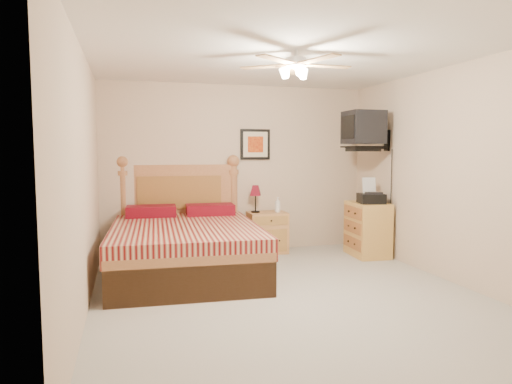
# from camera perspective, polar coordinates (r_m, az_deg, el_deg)

# --- Properties ---
(floor) EXTENTS (4.50, 4.50, 0.00)m
(floor) POSITION_cam_1_polar(r_m,az_deg,el_deg) (4.97, 3.96, -12.68)
(floor) COLOR #A19D92
(floor) RESTS_ON ground
(ceiling) EXTENTS (4.00, 4.50, 0.04)m
(ceiling) POSITION_cam_1_polar(r_m,az_deg,el_deg) (4.83, 4.16, 16.82)
(ceiling) COLOR white
(ceiling) RESTS_ON ground
(wall_back) EXTENTS (4.00, 0.04, 2.50)m
(wall_back) POSITION_cam_1_polar(r_m,az_deg,el_deg) (6.90, -2.31, 2.89)
(wall_back) COLOR #C6AD92
(wall_back) RESTS_ON ground
(wall_front) EXTENTS (4.00, 0.04, 2.50)m
(wall_front) POSITION_cam_1_polar(r_m,az_deg,el_deg) (2.74, 20.25, -0.86)
(wall_front) COLOR #C6AD92
(wall_front) RESTS_ON ground
(wall_left) EXTENTS (0.04, 4.50, 2.50)m
(wall_left) POSITION_cam_1_polar(r_m,az_deg,el_deg) (4.48, -20.80, 1.34)
(wall_left) COLOR #C6AD92
(wall_left) RESTS_ON ground
(wall_right) EXTENTS (0.04, 4.50, 2.50)m
(wall_right) POSITION_cam_1_polar(r_m,az_deg,el_deg) (5.74, 23.21, 2.02)
(wall_right) COLOR #C6AD92
(wall_right) RESTS_ON ground
(bed) EXTENTS (1.85, 2.36, 1.47)m
(bed) POSITION_cam_1_polar(r_m,az_deg,el_deg) (5.67, -8.88, -2.91)
(bed) COLOR #A0653B
(bed) RESTS_ON ground
(nightstand) EXTENTS (0.57, 0.43, 0.61)m
(nightstand) POSITION_cam_1_polar(r_m,az_deg,el_deg) (6.87, 1.41, -5.06)
(nightstand) COLOR #BF7B51
(nightstand) RESTS_ON ground
(table_lamp) EXTENTS (0.29, 0.29, 0.40)m
(table_lamp) POSITION_cam_1_polar(r_m,az_deg,el_deg) (6.79, -0.07, -0.86)
(table_lamp) COLOR #620514
(table_lamp) RESTS_ON nightstand
(lotion_bottle) EXTENTS (0.11, 0.11, 0.23)m
(lotion_bottle) POSITION_cam_1_polar(r_m,az_deg,el_deg) (6.81, 2.72, -1.59)
(lotion_bottle) COLOR white
(lotion_bottle) RESTS_ON nightstand
(framed_picture) EXTENTS (0.46, 0.04, 0.46)m
(framed_picture) POSITION_cam_1_polar(r_m,az_deg,el_deg) (6.94, -0.10, 5.97)
(framed_picture) COLOR black
(framed_picture) RESTS_ON wall_back
(dresser) EXTENTS (0.50, 0.69, 0.78)m
(dresser) POSITION_cam_1_polar(r_m,az_deg,el_deg) (6.83, 13.77, -4.53)
(dresser) COLOR #BE8B3F
(dresser) RESTS_ON ground
(fax_machine) EXTENTS (0.41, 0.42, 0.36)m
(fax_machine) POSITION_cam_1_polar(r_m,az_deg,el_deg) (6.66, 14.22, 0.17)
(fax_machine) COLOR black
(fax_machine) RESTS_ON dresser
(magazine_lower) EXTENTS (0.23, 0.27, 0.02)m
(magazine_lower) POSITION_cam_1_polar(r_m,az_deg,el_deg) (6.97, 13.04, -0.99)
(magazine_lower) COLOR #BAAC98
(magazine_lower) RESTS_ON dresser
(magazine_upper) EXTENTS (0.24, 0.31, 0.02)m
(magazine_upper) POSITION_cam_1_polar(r_m,az_deg,el_deg) (7.00, 13.20, -0.79)
(magazine_upper) COLOR tan
(magazine_upper) RESTS_ON magazine_lower
(wall_tv) EXTENTS (0.56, 0.46, 0.58)m
(wall_tv) POSITION_cam_1_polar(r_m,az_deg,el_deg) (6.70, 14.41, 7.46)
(wall_tv) COLOR black
(wall_tv) RESTS_ON wall_right
(ceiling_fan) EXTENTS (1.14, 1.14, 0.28)m
(ceiling_fan) POSITION_cam_1_polar(r_m,az_deg,el_deg) (4.62, 5.02, 15.58)
(ceiling_fan) COLOR silver
(ceiling_fan) RESTS_ON ceiling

